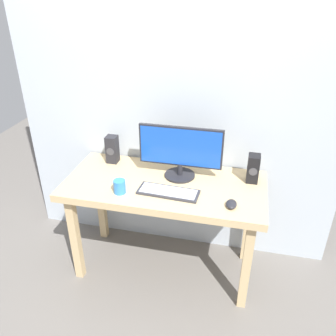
{
  "coord_description": "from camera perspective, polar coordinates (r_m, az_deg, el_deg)",
  "views": [
    {
      "loc": [
        0.49,
        -2.01,
        2.04
      ],
      "look_at": [
        0.03,
        0.0,
        0.9
      ],
      "focal_mm": 37.2,
      "sensor_mm": 36.0,
      "label": 1
    }
  ],
  "objects": [
    {
      "name": "monitor",
      "position": [
        2.42,
        2.05,
        2.83
      ],
      "size": [
        0.59,
        0.22,
        0.38
      ],
      "color": "#232328",
      "rests_on": "desk"
    },
    {
      "name": "keyboard_primary",
      "position": [
        2.31,
        0.05,
        -3.95
      ],
      "size": [
        0.41,
        0.17,
        0.02
      ],
      "color": "#333338",
      "rests_on": "desk"
    },
    {
      "name": "wall_back",
      "position": [
        2.49,
        1.4,
        16.39
      ],
      "size": [
        2.48,
        0.04,
        3.0
      ],
      "primitive_type": "cube",
      "color": "#B2BCC6",
      "rests_on": "ground_plane"
    },
    {
      "name": "desk",
      "position": [
        2.47,
        -0.58,
        -4.25
      ],
      "size": [
        1.4,
        0.65,
        0.78
      ],
      "color": "tan",
      "rests_on": "ground_plane"
    },
    {
      "name": "speaker_right",
      "position": [
        2.47,
        13.78,
        -0.07
      ],
      "size": [
        0.08,
        0.1,
        0.2
      ],
      "color": "black",
      "rests_on": "desk"
    },
    {
      "name": "coffee_mug",
      "position": [
        2.31,
        -7.94,
        -3.03
      ],
      "size": [
        0.08,
        0.08,
        0.09
      ],
      "primitive_type": "cylinder",
      "color": "#337FD8",
      "rests_on": "desk"
    },
    {
      "name": "ground_plane",
      "position": [
        2.91,
        -0.51,
        -15.66
      ],
      "size": [
        6.0,
        6.0,
        0.0
      ],
      "primitive_type": "plane",
      "color": "slate"
    },
    {
      "name": "speaker_left",
      "position": [
        2.68,
        -9.12,
        3.05
      ],
      "size": [
        0.08,
        0.09,
        0.21
      ],
      "color": "#232328",
      "rests_on": "desk"
    },
    {
      "name": "mouse",
      "position": [
        2.21,
        10.35,
        -5.84
      ],
      "size": [
        0.07,
        0.1,
        0.03
      ],
      "primitive_type": "ellipsoid",
      "rotation": [
        0.0,
        0.0,
        0.02
      ],
      "color": "#232328",
      "rests_on": "desk"
    }
  ]
}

